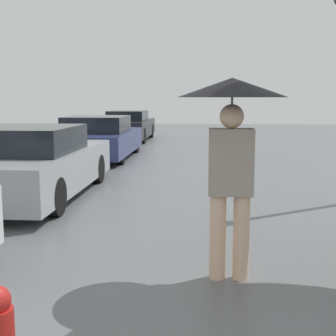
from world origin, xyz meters
The scene contains 4 objects.
pedestrian centered at (-0.07, 3.32, 1.43)m, with size 0.97×0.97×1.85m.
parked_car_second centered at (-3.16, 6.79, 0.57)m, with size 1.67×4.33×1.21m.
parked_car_third centered at (-3.26, 12.06, 0.55)m, with size 1.87×4.22×1.18m.
parked_car_farthest centered at (-3.30, 17.69, 0.57)m, with size 1.65×4.40×1.18m.
Camera 1 is at (-0.32, -0.88, 1.67)m, focal length 50.00 mm.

